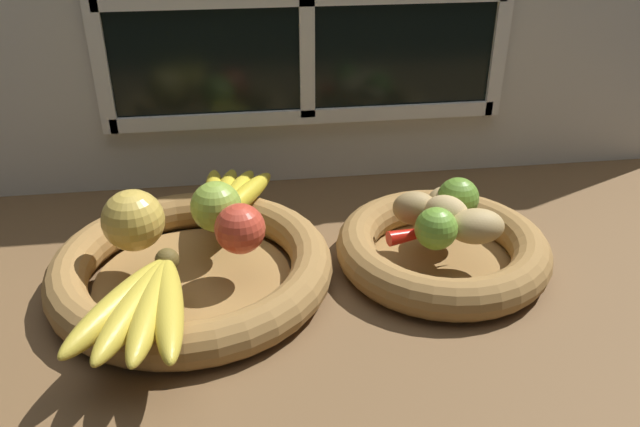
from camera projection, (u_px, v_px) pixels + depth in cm
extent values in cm
cube|color=brown|center=(332.00, 276.00, 88.09)|extent=(140.00, 90.00, 3.00)
cube|color=silver|center=(305.00, 18.00, 100.17)|extent=(140.00, 3.00, 55.00)
cube|color=white|center=(90.00, 3.00, 92.48)|extent=(2.40, 1.20, 40.40)
cube|color=white|center=(308.00, 116.00, 105.46)|extent=(64.00, 1.20, 2.40)
cylinder|color=olive|center=(194.00, 281.00, 83.54)|extent=(25.78, 25.78, 1.00)
torus|color=olive|center=(192.00, 267.00, 82.48)|extent=(36.82, 36.82, 5.38)
cylinder|color=olive|center=(441.00, 262.00, 87.58)|extent=(19.47, 19.47, 1.00)
torus|color=olive|center=(442.00, 248.00, 86.53)|extent=(29.13, 29.13, 5.38)
sphere|color=gold|center=(133.00, 220.00, 79.78)|extent=(7.92, 7.92, 7.92)
sphere|color=#8CAD3D|center=(216.00, 207.00, 84.14)|extent=(6.86, 6.86, 6.86)
sphere|color=#CC422D|center=(240.00, 229.00, 79.39)|extent=(6.47, 6.47, 6.47)
ellipsoid|color=gold|center=(119.00, 304.00, 68.33)|extent=(11.90, 18.04, 3.24)
ellipsoid|color=gold|center=(134.00, 307.00, 67.90)|extent=(8.75, 18.91, 3.24)
ellipsoid|color=gold|center=(151.00, 308.00, 67.79)|extent=(5.26, 19.05, 3.24)
ellipsoid|color=gold|center=(168.00, 306.00, 68.00)|extent=(4.89, 19.02, 3.24)
sphere|color=brown|center=(167.00, 260.00, 76.03)|extent=(2.92, 2.92, 2.92)
ellipsoid|color=gold|center=(244.00, 197.00, 90.94)|extent=(10.82, 15.66, 2.89)
ellipsoid|color=gold|center=(234.00, 196.00, 91.33)|extent=(8.38, 16.45, 2.89)
ellipsoid|color=gold|center=(224.00, 195.00, 91.49)|extent=(5.67, 16.71, 2.89)
ellipsoid|color=gold|center=(214.00, 195.00, 91.42)|extent=(3.00, 16.48, 2.89)
sphere|color=brown|center=(214.00, 223.00, 84.28)|extent=(2.60, 2.60, 2.60)
ellipsoid|color=tan|center=(476.00, 226.00, 81.82)|extent=(7.78, 5.67, 4.59)
ellipsoid|color=tan|center=(446.00, 214.00, 83.99)|extent=(7.98, 7.84, 5.18)
ellipsoid|color=#A38451|center=(415.00, 208.00, 86.03)|extent=(6.83, 5.61, 4.70)
ellipsoid|color=tan|center=(449.00, 203.00, 88.18)|extent=(6.49, 7.48, 4.01)
sphere|color=#6B9E33|center=(436.00, 229.00, 80.36)|extent=(5.52, 5.52, 5.52)
sphere|color=olive|center=(458.00, 198.00, 87.43)|extent=(5.80, 5.80, 5.80)
cone|color=red|center=(434.00, 230.00, 83.40)|extent=(13.15, 4.64, 2.04)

